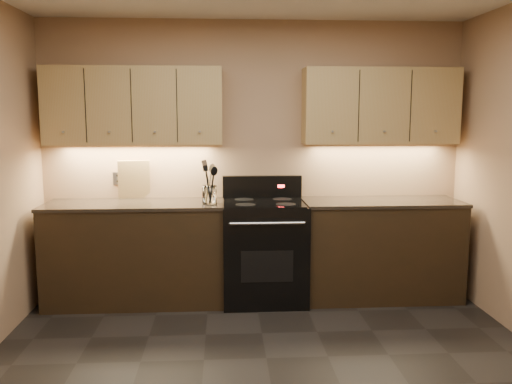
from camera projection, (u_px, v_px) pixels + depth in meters
wall_back at (254, 159)px, 5.21m from camera, size 4.00×0.04×2.60m
counter_left at (136, 253)px, 4.97m from camera, size 1.62×0.62×0.93m
counter_right at (380, 249)px, 5.11m from camera, size 1.46×0.62×0.93m
stove at (264, 250)px, 5.02m from camera, size 0.76×0.68×1.14m
upper_cab_left at (134, 106)px, 4.93m from camera, size 1.60×0.30×0.70m
upper_cab_right at (380, 106)px, 5.07m from camera, size 1.44×0.30×0.70m
outlet_plate at (118, 178)px, 5.15m from camera, size 0.08×0.01×0.12m
utensil_crock at (209, 195)px, 4.85m from camera, size 0.15×0.15×0.16m
cutting_board at (134, 179)px, 5.13m from camera, size 0.31×0.15×0.37m
wooden_spoon at (206, 183)px, 4.83m from camera, size 0.12×0.11×0.35m
black_spoon at (209, 183)px, 4.84m from camera, size 0.12×0.18×0.34m
black_turner at (210, 183)px, 4.82m from camera, size 0.15×0.11×0.35m
steel_spatula at (213, 180)px, 4.86m from camera, size 0.19×0.15×0.40m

